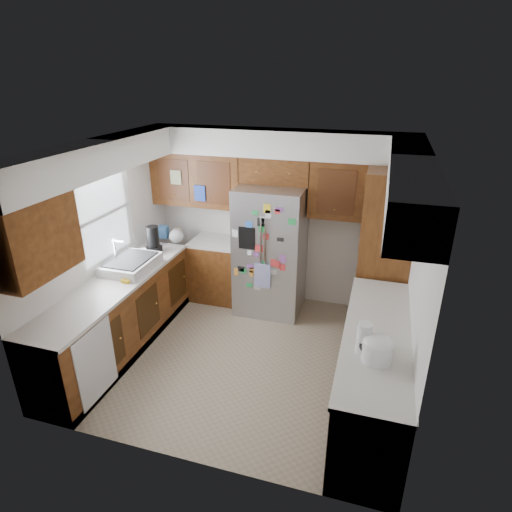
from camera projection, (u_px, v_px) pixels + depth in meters
The scene contains 12 objects.
floor at pixel (244, 355), 5.21m from camera, with size 3.60×3.60×0.00m, color gray.
room_shell at pixel (243, 202), 4.83m from camera, with size 3.64×3.24×2.52m.
left_counter_run at pixel (143, 307), 5.42m from camera, with size 1.36×3.20×0.92m.
right_counter_run at pixel (372, 375), 4.23m from camera, with size 0.63×2.25×0.92m.
pantry at pixel (384, 253), 5.39m from camera, with size 0.60×0.90×2.15m, color #43220C.
fridge at pixel (270, 251), 5.91m from camera, with size 0.90×0.79×1.80m.
bridge_cabinet at pixel (276, 170), 5.68m from camera, with size 0.96×0.34×0.35m, color #43220C.
fridge_top_items at pixel (279, 148), 5.52m from camera, with size 0.69×0.30×0.27m.
sink_assembly at pixel (131, 264), 5.30m from camera, with size 0.52×0.74×0.37m.
left_counter_clutter at pixel (162, 238), 5.94m from camera, with size 0.44×0.84×0.38m.
rice_cooker at pixel (378, 348), 3.60m from camera, with size 0.27×0.26×0.23m.
paper_towel at pixel (364, 338), 3.69m from camera, with size 0.13×0.13×0.29m, color white.
Camera 1 is at (1.38, -4.07, 3.18)m, focal length 30.00 mm.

